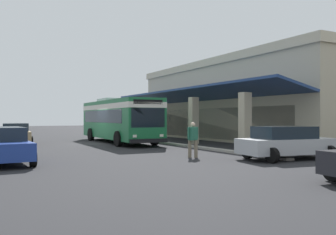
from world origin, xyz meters
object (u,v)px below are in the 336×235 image
object	(u,v)px
transit_bus	(118,118)
parked_sedan_silver	(287,143)
pedestrian	(193,138)
parked_sedan_blue	(2,145)
potted_palm	(144,129)
parked_sedan_tan	(16,134)

from	to	relation	value
transit_bus	parked_sedan_silver	bearing A→B (deg)	11.17
transit_bus	pedestrian	size ratio (longest dim) A/B	6.86
parked_sedan_blue	parked_sedan_silver	world-z (taller)	same
transit_bus	potted_palm	bearing A→B (deg)	134.03
parked_sedan_silver	pedestrian	size ratio (longest dim) A/B	2.80
parked_sedan_tan	pedestrian	distance (m)	14.21
parked_sedan_blue	parked_sedan_silver	xyz separation A→B (m)	(4.33, 11.24, 0.00)
transit_bus	pedestrian	distance (m)	11.36
transit_bus	parked_sedan_blue	xyz separation A→B (m)	(9.57, -8.49, -1.10)
pedestrian	potted_palm	bearing A→B (deg)	163.85
parked_sedan_tan	pedestrian	xyz separation A→B (m)	(12.67, 6.44, 0.17)
transit_bus	potted_palm	xyz separation A→B (m)	(-3.66, 3.79, -0.99)
parked_sedan_blue	pedestrian	bearing A→B (deg)	77.68
parked_sedan_blue	pedestrian	world-z (taller)	pedestrian
transit_bus	parked_sedan_tan	xyz separation A→B (m)	(-1.36, -6.98, -1.10)
parked_sedan_tan	parked_sedan_silver	bearing A→B (deg)	32.51
parked_sedan_tan	transit_bus	bearing A→B (deg)	78.95
parked_sedan_blue	parked_sedan_silver	bearing A→B (deg)	68.94
pedestrian	transit_bus	bearing A→B (deg)	177.25
parked_sedan_blue	pedestrian	size ratio (longest dim) A/B	2.73
pedestrian	parked_sedan_blue	bearing A→B (deg)	-102.32
parked_sedan_tan	potted_palm	size ratio (longest dim) A/B	1.44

